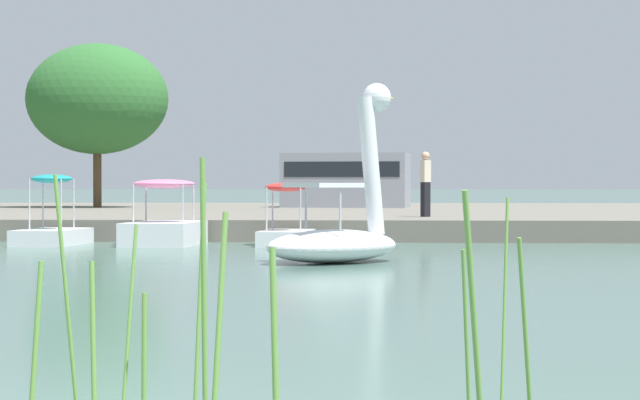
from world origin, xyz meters
TOP-DOWN VIEW (x-y plane):
  - shore_bank_far at (0.00, 33.80)m, footprint 138.58×24.50m
  - swan_boat at (1.34, 14.70)m, footprint 2.87×2.63m
  - pedal_boat_red at (-0.04, 20.20)m, footprint 1.20×1.95m
  - pedal_boat_pink at (-2.81, 20.25)m, footprint 1.64×2.48m
  - pedal_boat_teal at (-5.35, 20.19)m, footprint 1.40×2.22m
  - tree_sapling_by_fence at (-8.15, 35.49)m, footprint 5.37×4.45m
  - person_on_path at (3.21, 24.59)m, footprint 0.29×0.28m
  - parked_van at (0.76, 36.32)m, footprint 4.74×2.38m
  - reed_clump_foreground at (1.46, 0.43)m, footprint 2.82×1.15m

SIDE VIEW (x-z plane):
  - shore_bank_far at x=0.00m, z-range 0.00..0.52m
  - pedal_boat_teal at x=-5.35m, z-range -0.40..1.19m
  - pedal_boat_red at x=-0.04m, z-range -0.29..1.12m
  - pedal_boat_pink at x=-2.81m, z-range -0.30..1.18m
  - reed_clump_foreground at x=1.46m, z-range -0.16..1.35m
  - swan_boat at x=1.34m, z-range -0.96..2.21m
  - person_on_path at x=3.21m, z-range 0.58..2.27m
  - parked_van at x=0.76m, z-range 0.60..2.56m
  - tree_sapling_by_fence at x=-8.15m, z-range 1.47..7.37m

